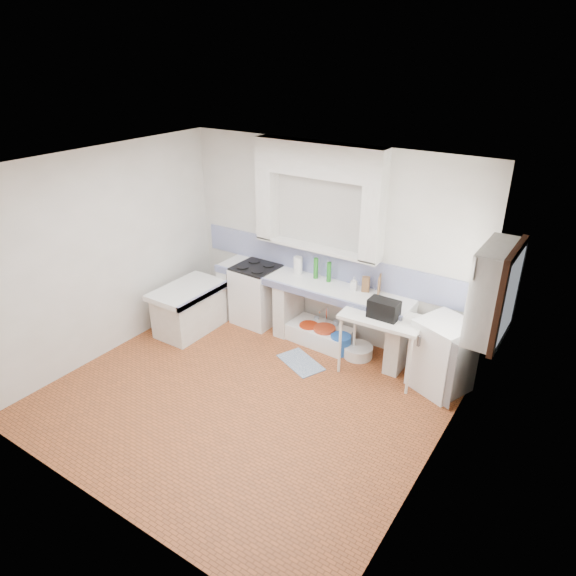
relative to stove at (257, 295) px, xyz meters
The scene contains 36 objects.
floor 2.02m from the stove, 58.54° to the right, with size 4.50×4.50×0.00m, color #9E4F26.
ceiling 3.07m from the stove, 58.54° to the right, with size 4.50×4.50×0.00m, color silver.
wall_back 1.44m from the stove, 17.32° to the left, with size 4.50×4.50×0.00m, color silver.
wall_front 3.94m from the stove, 74.40° to the right, with size 4.50×4.50×0.00m, color silver.
wall_left 2.29m from the stove, 126.05° to the right, with size 4.50×4.50×0.00m, color silver.
wall_right 3.80m from the stove, 27.13° to the right, with size 4.50×4.50×0.00m, color silver.
alcove_mass 2.33m from the stove, 11.89° to the left, with size 1.90×0.25×0.45m, color silver.
window_frame 3.67m from the stove, ahead, with size 0.35×0.86×1.06m, color #381E12.
lace_valance 3.68m from the stove, ahead, with size 0.01×0.84×0.24m, color white.
counter_slab 1.02m from the stove, ahead, with size 3.00×0.60×0.08m, color white.
counter_lip 1.05m from the stove, 15.64° to the right, with size 3.00×0.04×0.10m, color navy.
counter_pier_left 0.47m from the stove, behind, with size 0.20×0.55×0.82m, color silver.
counter_pier_mid 0.58m from the stove, ahead, with size 0.20×0.55×0.82m, color silver.
counter_pier_right 2.33m from the stove, ahead, with size 0.20×0.55×0.82m, color silver.
peninsula_top 1.05m from the stove, 130.78° to the right, with size 0.70×1.10×0.08m, color white.
peninsula_base 1.04m from the stove, 130.78° to the right, with size 0.60×1.00×0.62m, color silver.
peninsula_lip 0.88m from the stove, 113.71° to the right, with size 0.04×1.10×0.10m, color navy.
backsplash 1.26m from the stove, 16.55° to the left, with size 4.27×0.03×0.40m, color navy.
stove is the anchor object (origin of this frame).
sink 1.19m from the stove, ahead, with size 0.91×0.49×0.22m, color white.
side_table 2.20m from the stove, ahead, with size 1.02×0.57×0.05m, color white.
fridge 2.95m from the stove, ahead, with size 0.60×0.60×0.93m, color white.
bucket_red 1.04m from the stove, ahead, with size 0.28×0.28×0.26m, color red.
bucket_orange 1.28m from the stove, ahead, with size 0.31×0.31×0.29m, color #C03E1D.
bucket_blue 1.56m from the stove, ahead, with size 0.29×0.29×0.27m, color blue.
basin_white 1.82m from the stove, ahead, with size 0.40×0.40×0.16m, color white.
water_bottle_a 1.03m from the stove, ahead, with size 0.07×0.07×0.28m, color silver.
water_bottle_b 1.34m from the stove, ahead, with size 0.08×0.08×0.31m, color silver.
black_bag 2.28m from the stove, ahead, with size 0.38×0.22×0.24m, color black.
green_bottle_a 1.13m from the stove, 10.28° to the left, with size 0.07×0.07×0.31m, color #1F701E.
green_bottle_b 1.31m from the stove, ahead, with size 0.06×0.06×0.29m, color #1F701E.
knife_block 1.82m from the stove, ahead, with size 0.10×0.08×0.21m, color brown.
cutting_board 2.01m from the stove, ahead, with size 0.02×0.20×0.27m, color brown.
paper_towel 0.88m from the stove, 14.91° to the left, with size 0.13×0.13×0.26m, color white.
soap_bottle 1.67m from the stove, ahead, with size 0.09×0.09×0.19m, color white.
rug 1.43m from the stove, 27.76° to the right, with size 0.66×0.38×0.01m, color #324E7E.
Camera 1 is at (3.29, -3.97, 3.91)m, focal length 32.10 mm.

